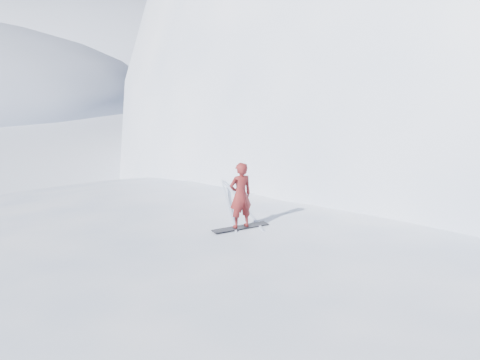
# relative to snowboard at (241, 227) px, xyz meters

# --- Properties ---
(near_ridge) EXTENTS (36.00, 28.00, 4.80)m
(near_ridge) POSITION_rel_snowboard_xyz_m (1.39, -0.35, -2.41)
(near_ridge) COLOR white
(near_ridge) RESTS_ON ground
(peak_shoulder) EXTENTS (28.00, 24.00, 18.00)m
(peak_shoulder) POSITION_rel_snowboard_xyz_m (10.39, 16.65, -2.41)
(peak_shoulder) COLOR white
(peak_shoulder) RESTS_ON ground
(far_ridge_c) EXTENTS (140.00, 90.00, 36.00)m
(far_ridge_c) POSITION_rel_snowboard_xyz_m (-39.61, 106.65, -2.41)
(far_ridge_c) COLOR white
(far_ridge_c) RESTS_ON ground
(wind_bumps) EXTENTS (16.00, 14.40, 1.00)m
(wind_bumps) POSITION_rel_snowboard_xyz_m (-0.17, -1.23, -2.41)
(wind_bumps) COLOR white
(wind_bumps) RESTS_ON ground
(snowboard) EXTENTS (1.59, 1.02, 0.03)m
(snowboard) POSITION_rel_snowboard_xyz_m (0.00, 0.00, 0.00)
(snowboard) COLOR black
(snowboard) RESTS_ON near_ridge
(snowboarder) EXTENTS (0.78, 0.68, 1.80)m
(snowboarder) POSITION_rel_snowboard_xyz_m (0.00, 0.00, 0.91)
(snowboarder) COLOR maroon
(snowboarder) RESTS_ON snowboard
(board_tracks) EXTENTS (1.31, 5.98, 0.04)m
(board_tracks) POSITION_rel_snowboard_xyz_m (-0.18, 2.64, 0.01)
(board_tracks) COLOR silver
(board_tracks) RESTS_ON ground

